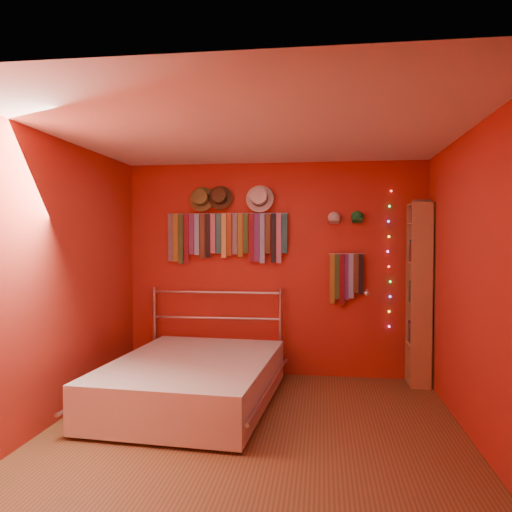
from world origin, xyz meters
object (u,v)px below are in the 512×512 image
at_px(tie_rack, 226,235).
at_px(reading_lamp, 367,293).
at_px(bookshelf, 423,293).
at_px(bed, 193,380).

height_order(tie_rack, reading_lamp, tie_rack).
relative_size(bookshelf, bed, 0.92).
distance_m(bookshelf, bed, 2.64).
bearing_deg(tie_rack, reading_lamp, -5.42).
height_order(bookshelf, bed, bookshelf).
relative_size(tie_rack, reading_lamp, 5.17).
bearing_deg(tie_rack, bed, -95.76).
bearing_deg(bookshelf, bed, -157.71).
xyz_separation_m(tie_rack, bookshelf, (2.22, -0.16, -0.64)).
bearing_deg(tie_rack, bookshelf, -3.99).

